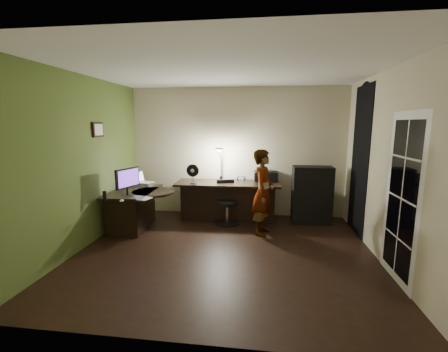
# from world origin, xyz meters

# --- Properties ---
(floor) EXTENTS (4.50, 4.00, 0.01)m
(floor) POSITION_xyz_m (0.00, 0.00, -0.01)
(floor) COLOR black
(floor) RESTS_ON ground
(ceiling) EXTENTS (4.50, 4.00, 0.01)m
(ceiling) POSITION_xyz_m (0.00, 0.00, 2.71)
(ceiling) COLOR silver
(ceiling) RESTS_ON floor
(wall_back) EXTENTS (4.50, 0.01, 2.70)m
(wall_back) POSITION_xyz_m (0.00, 2.00, 1.35)
(wall_back) COLOR #BDB28F
(wall_back) RESTS_ON floor
(wall_front) EXTENTS (4.50, 0.01, 2.70)m
(wall_front) POSITION_xyz_m (0.00, -2.00, 1.35)
(wall_front) COLOR #BDB28F
(wall_front) RESTS_ON floor
(wall_left) EXTENTS (0.01, 4.00, 2.70)m
(wall_left) POSITION_xyz_m (-2.25, 0.00, 1.35)
(wall_left) COLOR #BDB28F
(wall_left) RESTS_ON floor
(wall_right) EXTENTS (0.01, 4.00, 2.70)m
(wall_right) POSITION_xyz_m (2.25, 0.00, 1.35)
(wall_right) COLOR #BDB28F
(wall_right) RESTS_ON floor
(green_wall_overlay) EXTENTS (0.00, 4.00, 2.70)m
(green_wall_overlay) POSITION_xyz_m (-2.24, 0.00, 1.35)
(green_wall_overlay) COLOR #4B6126
(green_wall_overlay) RESTS_ON floor
(arched_doorway) EXTENTS (0.01, 0.90, 2.60)m
(arched_doorway) POSITION_xyz_m (2.24, 1.15, 1.30)
(arched_doorway) COLOR black
(arched_doorway) RESTS_ON floor
(french_door) EXTENTS (0.02, 0.92, 2.10)m
(french_door) POSITION_xyz_m (2.24, -0.55, 1.05)
(french_door) COLOR white
(french_door) RESTS_ON floor
(framed_picture) EXTENTS (0.04, 0.30, 0.25)m
(framed_picture) POSITION_xyz_m (-2.22, 0.45, 1.85)
(framed_picture) COLOR black
(framed_picture) RESTS_ON wall_left
(desk_left) EXTENTS (0.83, 1.29, 0.73)m
(desk_left) POSITION_xyz_m (-1.82, 0.84, 0.36)
(desk_left) COLOR black
(desk_left) RESTS_ON floor
(desk_right) EXTENTS (2.10, 0.79, 0.78)m
(desk_right) POSITION_xyz_m (-0.14, 1.56, 0.39)
(desk_right) COLOR black
(desk_right) RESTS_ON floor
(cabinet) EXTENTS (0.76, 0.39, 1.13)m
(cabinet) POSITION_xyz_m (1.52, 1.58, 0.57)
(cabinet) COLOR black
(cabinet) RESTS_ON floor
(laptop_stand) EXTENTS (0.24, 0.21, 0.09)m
(laptop_stand) POSITION_xyz_m (-1.74, 1.23, 0.76)
(laptop_stand) COLOR silver
(laptop_stand) RESTS_ON desk_left
(laptop) EXTENTS (0.38, 0.37, 0.21)m
(laptop) POSITION_xyz_m (-1.74, 1.23, 0.90)
(laptop) COLOR silver
(laptop) RESTS_ON laptop_stand
(monitor) EXTENTS (0.28, 0.54, 0.35)m
(monitor) POSITION_xyz_m (-1.77, 0.49, 0.89)
(monitor) COLOR black
(monitor) RESTS_ON desk_left
(mouse) EXTENTS (0.09, 0.11, 0.03)m
(mouse) POSITION_xyz_m (-1.68, 0.09, 0.73)
(mouse) COLOR silver
(mouse) RESTS_ON desk_left
(phone) EXTENTS (0.09, 0.13, 0.01)m
(phone) POSITION_xyz_m (-1.77, 1.13, 0.72)
(phone) COLOR black
(phone) RESTS_ON desk_left
(pen) EXTENTS (0.06, 0.12, 0.01)m
(pen) POSITION_xyz_m (-1.26, 0.47, 0.72)
(pen) COLOR black
(pen) RESTS_ON desk_left
(speaker) EXTENTS (0.07, 0.07, 0.16)m
(speaker) POSITION_xyz_m (-1.98, 0.10, 0.80)
(speaker) COLOR black
(speaker) RESTS_ON desk_left
(notepad) EXTENTS (0.21, 0.26, 0.01)m
(notepad) POSITION_xyz_m (-1.38, 0.30, 0.72)
(notepad) COLOR silver
(notepad) RESTS_ON desk_left
(desk_fan) EXTENTS (0.25, 0.15, 0.38)m
(desk_fan) POSITION_xyz_m (-0.79, 1.31, 0.99)
(desk_fan) COLOR black
(desk_fan) RESTS_ON desk_right
(headphones) EXTENTS (0.19, 0.10, 0.09)m
(headphones) POSITION_xyz_m (0.12, 1.74, 0.84)
(headphones) COLOR navy
(headphones) RESTS_ON desk_right
(printer) EXTENTS (0.49, 0.39, 0.20)m
(printer) POSITION_xyz_m (0.62, 1.80, 0.90)
(printer) COLOR black
(printer) RESTS_ON desk_right
(desk_lamp) EXTENTS (0.24, 0.36, 0.73)m
(desk_lamp) POSITION_xyz_m (-0.31, 1.83, 1.16)
(desk_lamp) COLOR black
(desk_lamp) RESTS_ON desk_right
(office_chair) EXTENTS (0.60, 0.60, 0.85)m
(office_chair) POSITION_xyz_m (-0.12, 1.30, 0.43)
(office_chair) COLOR black
(office_chair) RESTS_ON floor
(person) EXTENTS (0.45, 0.60, 1.51)m
(person) POSITION_xyz_m (0.57, 0.86, 0.76)
(person) COLOR #D8A88C
(person) RESTS_ON floor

